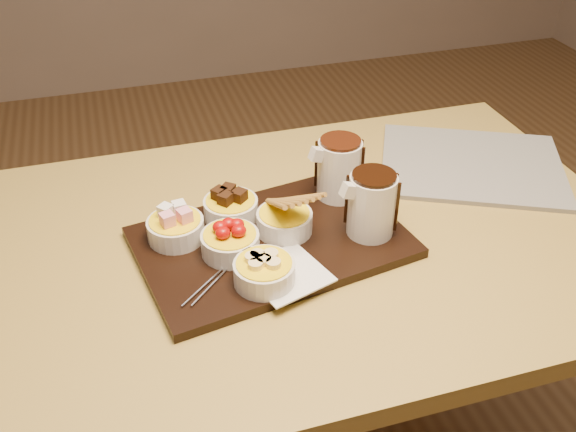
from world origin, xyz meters
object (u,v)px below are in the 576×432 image
object	(u,v)px
serving_board	(272,242)
pitcher_milk_chocolate	(339,169)
newspaper	(472,165)
dining_table	(309,274)
pitcher_dark_chocolate	(372,205)
bowl_strawberries	(230,244)

from	to	relation	value
serving_board	pitcher_milk_chocolate	world-z (taller)	pitcher_milk_chocolate
pitcher_milk_chocolate	newspaper	bearing A→B (deg)	-1.82
dining_table	pitcher_milk_chocolate	xyz separation A→B (m)	(0.08, 0.08, 0.17)
pitcher_dark_chocolate	pitcher_milk_chocolate	world-z (taller)	same
serving_board	pitcher_milk_chocolate	distance (m)	0.20
dining_table	serving_board	bearing A→B (deg)	-167.40
serving_board	dining_table	bearing A→B (deg)	2.95
dining_table	bowl_strawberries	size ratio (longest dim) A/B	12.00
dining_table	pitcher_dark_chocolate	distance (m)	0.20
bowl_strawberries	pitcher_dark_chocolate	size ratio (longest dim) A/B	0.87
dining_table	pitcher_dark_chocolate	size ratio (longest dim) A/B	10.49
bowl_strawberries	pitcher_milk_chocolate	distance (m)	0.27
bowl_strawberries	pitcher_dark_chocolate	bearing A→B (deg)	-3.00
serving_board	pitcher_dark_chocolate	world-z (taller)	pitcher_dark_chocolate
bowl_strawberries	newspaper	xyz separation A→B (m)	(0.56, 0.16, -0.03)
dining_table	bowl_strawberries	bearing A→B (deg)	-167.08
dining_table	newspaper	world-z (taller)	newspaper
serving_board	newspaper	size ratio (longest dim) A/B	1.22
serving_board	bowl_strawberries	xyz separation A→B (m)	(-0.08, -0.02, 0.03)
serving_board	bowl_strawberries	distance (m)	0.08
dining_table	pitcher_milk_chocolate	distance (m)	0.21
dining_table	bowl_strawberries	xyz separation A→B (m)	(-0.15, -0.04, 0.14)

